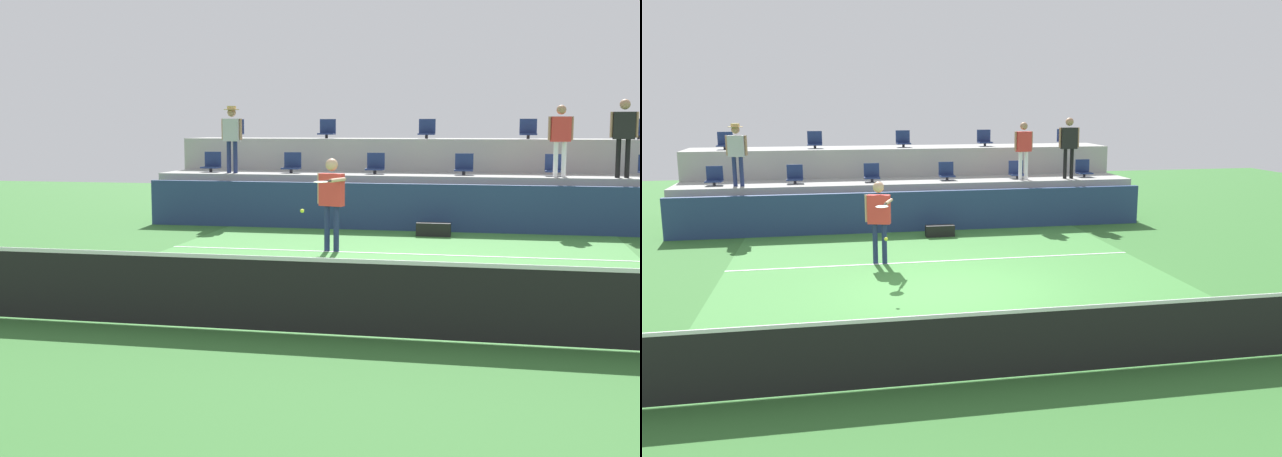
# 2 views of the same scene
# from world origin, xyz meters

# --- Properties ---
(ground_plane) EXTENTS (40.00, 40.00, 0.00)m
(ground_plane) POSITION_xyz_m (0.00, 0.00, 0.00)
(ground_plane) COLOR #336B2D
(court_inner_paint) EXTENTS (9.00, 10.00, 0.01)m
(court_inner_paint) POSITION_xyz_m (0.00, 1.00, 0.00)
(court_inner_paint) COLOR #3D7F38
(court_inner_paint) RESTS_ON ground_plane
(court_service_line) EXTENTS (9.00, 0.06, 0.00)m
(court_service_line) POSITION_xyz_m (0.00, 2.40, 0.01)
(court_service_line) COLOR white
(court_service_line) RESTS_ON ground_plane
(tennis_net) EXTENTS (10.48, 0.08, 1.07)m
(tennis_net) POSITION_xyz_m (0.00, -4.00, 0.50)
(tennis_net) COLOR black
(tennis_net) RESTS_ON ground_plane
(sponsor_backboard) EXTENTS (13.00, 0.16, 1.10)m
(sponsor_backboard) POSITION_xyz_m (0.00, 6.00, 0.55)
(sponsor_backboard) COLOR navy
(sponsor_backboard) RESTS_ON ground_plane
(seating_tier_lower) EXTENTS (13.00, 1.80, 1.25)m
(seating_tier_lower) POSITION_xyz_m (0.00, 7.30, 0.62)
(seating_tier_lower) COLOR #9E9E99
(seating_tier_lower) RESTS_ON ground_plane
(seating_tier_upper) EXTENTS (13.00, 1.80, 2.10)m
(seating_tier_upper) POSITION_xyz_m (0.00, 9.10, 1.05)
(seating_tier_upper) COLOR #9E9E99
(seating_tier_upper) RESTS_ON ground_plane
(stadium_chair_lower_far_left) EXTENTS (0.44, 0.40, 0.52)m
(stadium_chair_lower_far_left) POSITION_xyz_m (-5.38, 7.23, 1.46)
(stadium_chair_lower_far_left) COLOR #2D2D33
(stadium_chair_lower_far_left) RESTS_ON seating_tier_lower
(stadium_chair_lower_left) EXTENTS (0.44, 0.40, 0.52)m
(stadium_chair_lower_left) POSITION_xyz_m (-3.24, 7.23, 1.46)
(stadium_chair_lower_left) COLOR #2D2D33
(stadium_chair_lower_left) RESTS_ON seating_tier_lower
(stadium_chair_lower_mid_left) EXTENTS (0.44, 0.40, 0.52)m
(stadium_chair_lower_mid_left) POSITION_xyz_m (-1.10, 7.23, 1.46)
(stadium_chair_lower_mid_left) COLOR #2D2D33
(stadium_chair_lower_mid_left) RESTS_ON seating_tier_lower
(stadium_chair_lower_mid_right) EXTENTS (0.44, 0.40, 0.52)m
(stadium_chair_lower_mid_right) POSITION_xyz_m (1.08, 7.23, 1.46)
(stadium_chair_lower_mid_right) COLOR #2D2D33
(stadium_chair_lower_mid_right) RESTS_ON seating_tier_lower
(stadium_chair_lower_right) EXTENTS (0.44, 0.40, 0.52)m
(stadium_chair_lower_right) POSITION_xyz_m (3.20, 7.23, 1.46)
(stadium_chair_lower_right) COLOR #2D2D33
(stadium_chair_lower_right) RESTS_ON seating_tier_lower
(stadium_chair_lower_far_right) EXTENTS (0.44, 0.40, 0.52)m
(stadium_chair_lower_far_right) POSITION_xyz_m (5.31, 7.23, 1.46)
(stadium_chair_lower_far_right) COLOR #2D2D33
(stadium_chair_lower_far_right) RESTS_ON seating_tier_lower
(stadium_chair_upper_far_left) EXTENTS (0.44, 0.40, 0.52)m
(stadium_chair_upper_far_left) POSITION_xyz_m (-5.31, 9.03, 2.31)
(stadium_chair_upper_far_left) COLOR #2D2D33
(stadium_chair_upper_far_left) RESTS_ON seating_tier_upper
(stadium_chair_upper_left) EXTENTS (0.44, 0.40, 0.52)m
(stadium_chair_upper_left) POSITION_xyz_m (-2.69, 9.03, 2.31)
(stadium_chair_upper_left) COLOR #2D2D33
(stadium_chair_upper_left) RESTS_ON seating_tier_upper
(stadium_chair_upper_center) EXTENTS (0.44, 0.40, 0.52)m
(stadium_chair_upper_center) POSITION_xyz_m (0.01, 9.03, 2.31)
(stadium_chair_upper_center) COLOR #2D2D33
(stadium_chair_upper_center) RESTS_ON seating_tier_upper
(stadium_chair_upper_right) EXTENTS (0.44, 0.40, 0.52)m
(stadium_chair_upper_right) POSITION_xyz_m (2.63, 9.03, 2.31)
(stadium_chair_upper_right) COLOR #2D2D33
(stadium_chair_upper_right) RESTS_ON seating_tier_upper
(stadium_chair_upper_far_right) EXTENTS (0.44, 0.40, 0.52)m
(stadium_chair_upper_far_right) POSITION_xyz_m (5.33, 9.03, 2.31)
(stadium_chair_upper_far_right) COLOR #2D2D33
(stadium_chair_upper_far_right) RESTS_ON seating_tier_upper
(tennis_player) EXTENTS (0.61, 1.33, 1.81)m
(tennis_player) POSITION_xyz_m (-1.25, 2.42, 1.12)
(tennis_player) COLOR navy
(tennis_player) RESTS_ON ground_plane
(spectator_with_hat) EXTENTS (0.58, 0.45, 1.68)m
(spectator_with_hat) POSITION_xyz_m (-4.70, 6.85, 2.27)
(spectator_with_hat) COLOR navy
(spectator_with_hat) RESTS_ON seating_tier_lower
(spectator_in_grey) EXTENTS (0.59, 0.26, 1.67)m
(spectator_in_grey) POSITION_xyz_m (3.29, 6.85, 2.25)
(spectator_in_grey) COLOR white
(spectator_in_grey) RESTS_ON seating_tier_lower
(spectator_leaning_on_rail) EXTENTS (0.62, 0.25, 1.79)m
(spectator_leaning_on_rail) POSITION_xyz_m (4.68, 6.85, 2.34)
(spectator_leaning_on_rail) COLOR black
(spectator_leaning_on_rail) RESTS_ON seating_tier_lower
(tennis_ball) EXTENTS (0.07, 0.07, 0.07)m
(tennis_ball) POSITION_xyz_m (-1.30, 0.16, 1.02)
(tennis_ball) COLOR #CCE033
(equipment_bag) EXTENTS (0.76, 0.28, 0.30)m
(equipment_bag) POSITION_xyz_m (0.52, 5.14, 0.15)
(equipment_bag) COLOR black
(equipment_bag) RESTS_ON ground_plane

